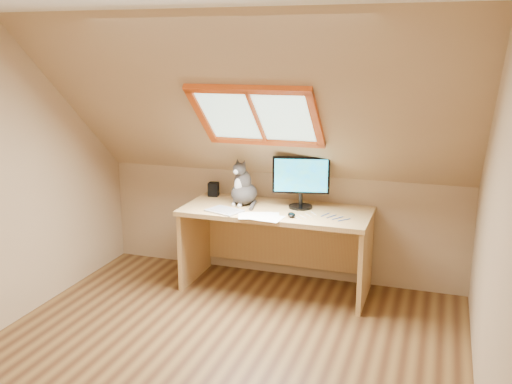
% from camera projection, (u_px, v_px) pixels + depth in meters
% --- Properties ---
extents(ground, '(3.50, 3.50, 0.00)m').
position_uv_depth(ground, '(210.00, 363.00, 4.00)').
color(ground, brown).
rests_on(ground, ground).
extents(room_shell, '(3.52, 3.52, 2.41)m').
position_uv_depth(room_shell, '(200.00, 166.00, 3.57)').
color(room_shell, tan).
rests_on(room_shell, ground).
extents(desk, '(1.67, 0.73, 0.76)m').
position_uv_depth(desk, '(278.00, 231.00, 5.18)').
color(desk, tan).
rests_on(desk, ground).
extents(monitor, '(0.50, 0.21, 0.47)m').
position_uv_depth(monitor, '(301.00, 179.00, 5.03)').
color(monitor, black).
rests_on(monitor, desk).
extents(cat, '(0.31, 0.34, 0.43)m').
position_uv_depth(cat, '(243.00, 188.00, 5.18)').
color(cat, '#403B38').
rests_on(cat, desk).
extents(desk_speaker, '(0.10, 0.10, 0.13)m').
position_uv_depth(desk_speaker, '(214.00, 189.00, 5.49)').
color(desk_speaker, black).
rests_on(desk_speaker, desk).
extents(graphics_tablet, '(0.35, 0.30, 0.01)m').
position_uv_depth(graphics_tablet, '(225.00, 211.00, 4.99)').
color(graphics_tablet, '#B2B2B7').
rests_on(graphics_tablet, desk).
extents(mouse, '(0.10, 0.13, 0.03)m').
position_uv_depth(mouse, '(291.00, 215.00, 4.83)').
color(mouse, black).
rests_on(mouse, desk).
extents(papers, '(0.35, 0.30, 0.01)m').
position_uv_depth(papers, '(261.00, 216.00, 4.84)').
color(papers, white).
rests_on(papers, desk).
extents(cables, '(0.51, 0.26, 0.01)m').
position_uv_depth(cables, '(323.00, 217.00, 4.82)').
color(cables, silver).
rests_on(cables, desk).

